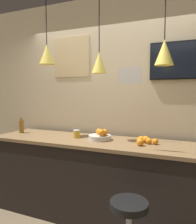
{
  "coord_description": "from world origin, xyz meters",
  "views": [
    {
      "loc": [
        1.03,
        -1.77,
        1.58
      ],
      "look_at": [
        0.0,
        0.68,
        1.34
      ],
      "focal_mm": 35.0,
      "sensor_mm": 36.0,
      "label": 1
    }
  ],
  "objects_px": {
    "fruit_bowl": "(100,136)",
    "spread_jar": "(77,134)",
    "mounted_tv": "(176,60)",
    "juice_bottle": "(21,126)"
  },
  "relations": [
    {
      "from": "fruit_bowl",
      "to": "spread_jar",
      "type": "height_order",
      "value": "fruit_bowl"
    },
    {
      "from": "fruit_bowl",
      "to": "mounted_tv",
      "type": "relative_size",
      "value": 0.45
    },
    {
      "from": "spread_jar",
      "to": "mounted_tv",
      "type": "relative_size",
      "value": 0.17
    },
    {
      "from": "juice_bottle",
      "to": "fruit_bowl",
      "type": "bearing_deg",
      "value": -0.05
    },
    {
      "from": "juice_bottle",
      "to": "spread_jar",
      "type": "relative_size",
      "value": 2.18
    },
    {
      "from": "spread_jar",
      "to": "fruit_bowl",
      "type": "bearing_deg",
      "value": -0.17
    },
    {
      "from": "juice_bottle",
      "to": "mounted_tv",
      "type": "relative_size",
      "value": 0.36
    },
    {
      "from": "fruit_bowl",
      "to": "spread_jar",
      "type": "relative_size",
      "value": 2.72
    },
    {
      "from": "mounted_tv",
      "to": "juice_bottle",
      "type": "bearing_deg",
      "value": -169.51
    },
    {
      "from": "fruit_bowl",
      "to": "spread_jar",
      "type": "bearing_deg",
      "value": 179.83
    }
  ]
}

